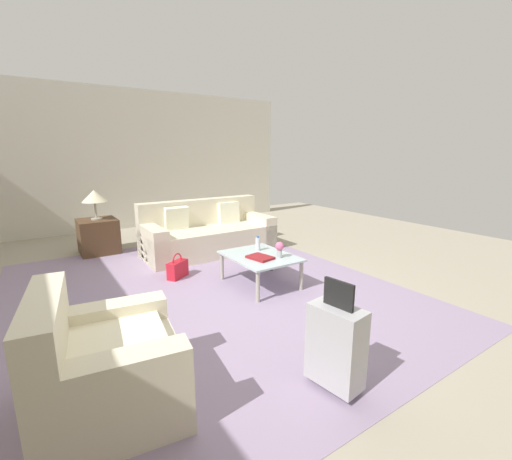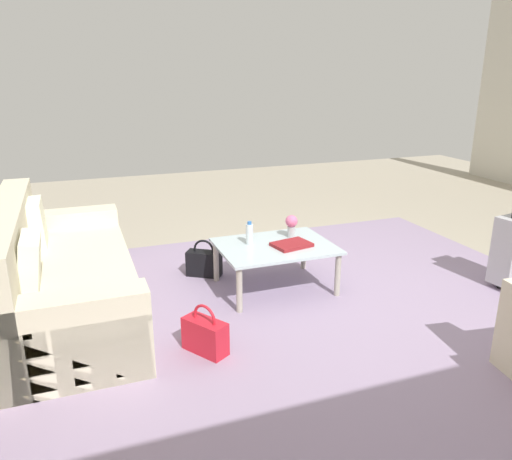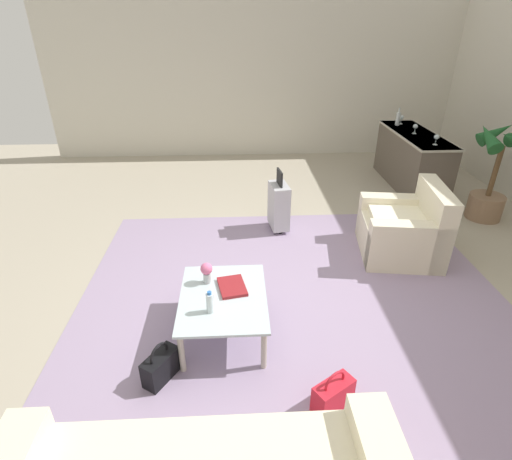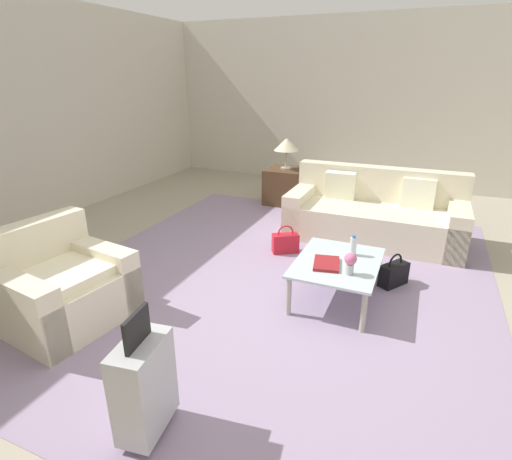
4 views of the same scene
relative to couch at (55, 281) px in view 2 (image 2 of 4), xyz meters
name	(u,v)px [view 2 (image 2 of 4)]	position (x,y,z in m)	size (l,w,h in m)	color
ground_plane	(342,304)	(-2.20, 0.60, -0.30)	(12.00, 12.00, 0.00)	#A89E89
area_rug	(286,327)	(-1.60, 0.80, -0.30)	(5.20, 4.40, 0.01)	#9984A3
couch	(55,281)	(0.00, 0.00, 0.00)	(0.96, 2.22, 0.91)	beige
coffee_table	(275,250)	(-1.80, 0.10, 0.06)	(0.98, 0.76, 0.41)	silver
water_bottle	(249,234)	(-1.60, 0.00, 0.20)	(0.06, 0.06, 0.20)	silver
coffee_table_book	(292,245)	(-1.92, 0.18, 0.12)	(0.31, 0.23, 0.03)	maroon
flower_vase	(291,224)	(-2.02, -0.05, 0.23)	(0.11, 0.11, 0.21)	#B2B7BC
handbag_red	(205,335)	(-0.95, 0.91, -0.18)	(0.29, 0.35, 0.36)	red
handbag_black	(204,263)	(-1.29, -0.39, -0.18)	(0.34, 0.29, 0.36)	black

